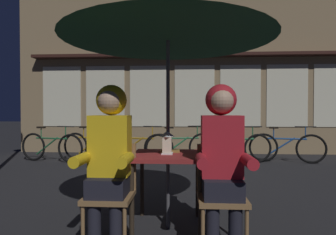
# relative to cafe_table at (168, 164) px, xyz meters

# --- Properties ---
(ground_plane) EXTENTS (60.00, 60.00, 0.00)m
(ground_plane) POSITION_rel_cafe_table_xyz_m (0.00, 0.00, -0.64)
(ground_plane) COLOR #232326
(cafe_table) EXTENTS (0.72, 0.72, 0.74)m
(cafe_table) POSITION_rel_cafe_table_xyz_m (0.00, 0.00, 0.00)
(cafe_table) COLOR maroon
(cafe_table) RESTS_ON ground_plane
(patio_umbrella) EXTENTS (2.10, 2.10, 2.31)m
(patio_umbrella) POSITION_rel_cafe_table_xyz_m (0.00, 0.00, 1.42)
(patio_umbrella) COLOR #4C4C51
(patio_umbrella) RESTS_ON ground_plane
(lantern) EXTENTS (0.11, 0.11, 0.23)m
(lantern) POSITION_rel_cafe_table_xyz_m (-0.01, -0.03, 0.22)
(lantern) COLOR white
(lantern) RESTS_ON cafe_table
(chair_left) EXTENTS (0.40, 0.40, 0.87)m
(chair_left) POSITION_rel_cafe_table_xyz_m (-0.48, -0.37, -0.15)
(chair_left) COLOR olive
(chair_left) RESTS_ON ground_plane
(chair_right) EXTENTS (0.40, 0.40, 0.87)m
(chair_right) POSITION_rel_cafe_table_xyz_m (0.48, -0.37, -0.15)
(chair_right) COLOR olive
(chair_right) RESTS_ON ground_plane
(person_left_hooded) EXTENTS (0.45, 0.56, 1.40)m
(person_left_hooded) POSITION_rel_cafe_table_xyz_m (-0.48, -0.43, 0.21)
(person_left_hooded) COLOR black
(person_left_hooded) RESTS_ON ground_plane
(person_right_hooded) EXTENTS (0.45, 0.56, 1.40)m
(person_right_hooded) POSITION_rel_cafe_table_xyz_m (0.48, -0.43, 0.21)
(person_right_hooded) COLOR black
(person_right_hooded) RESTS_ON ground_plane
(shopfront_building) EXTENTS (10.00, 0.93, 6.20)m
(shopfront_building) POSITION_rel_cafe_table_xyz_m (0.43, 5.39, 2.45)
(shopfront_building) COLOR #937A56
(shopfront_building) RESTS_ON ground_plane
(bicycle_nearest) EXTENTS (1.65, 0.44, 0.84)m
(bicycle_nearest) POSITION_rel_cafe_table_xyz_m (-2.93, 3.58, -0.29)
(bicycle_nearest) COLOR black
(bicycle_nearest) RESTS_ON ground_plane
(bicycle_second) EXTENTS (1.64, 0.45, 0.84)m
(bicycle_second) POSITION_rel_cafe_table_xyz_m (-1.98, 3.76, -0.29)
(bicycle_second) COLOR black
(bicycle_second) RESTS_ON ground_plane
(bicycle_third) EXTENTS (1.66, 0.35, 0.84)m
(bicycle_third) POSITION_rel_cafe_table_xyz_m (-0.96, 3.72, -0.29)
(bicycle_third) COLOR black
(bicycle_third) RESTS_ON ground_plane
(bicycle_fourth) EXTENTS (1.65, 0.41, 0.84)m
(bicycle_fourth) POSITION_rel_cafe_table_xyz_m (0.08, 3.80, -0.29)
(bicycle_fourth) COLOR black
(bicycle_fourth) RESTS_ON ground_plane
(bicycle_fifth) EXTENTS (1.66, 0.34, 0.84)m
(bicycle_fifth) POSITION_rel_cafe_table_xyz_m (1.32, 3.64, -0.29)
(bicycle_fifth) COLOR black
(bicycle_fifth) RESTS_ON ground_plane
(bicycle_furthest) EXTENTS (1.66, 0.39, 0.84)m
(bicycle_furthest) POSITION_rel_cafe_table_xyz_m (2.49, 3.80, -0.29)
(bicycle_furthest) COLOR black
(bicycle_furthest) RESTS_ON ground_plane
(book) EXTENTS (0.20, 0.14, 0.02)m
(book) POSITION_rel_cafe_table_xyz_m (0.02, 0.13, 0.11)
(book) COLOR olive
(book) RESTS_ON cafe_table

